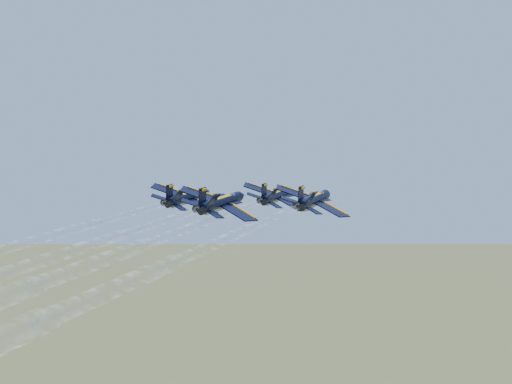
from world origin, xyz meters
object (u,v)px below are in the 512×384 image
Objects in this scene: jet_lead at (277,196)px; jet_right at (314,200)px; jet_left at (188,197)px; jet_slot at (222,202)px.

jet_lead and jet_right have the same top height.
jet_lead is at bearing 44.58° from jet_left.
jet_lead and jet_slot have the same top height.
jet_right is 16.46m from jet_slot.
jet_left is at bearing -135.42° from jet_lead.
jet_slot is (-7.43, -14.69, 0.00)m from jet_right.
jet_left is (-9.04, -14.50, 0.00)m from jet_lead.
jet_lead is 1.00× the size of jet_slot.
jet_right is at bearing -0.95° from jet_left.
jet_left and jet_slot have the same top height.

